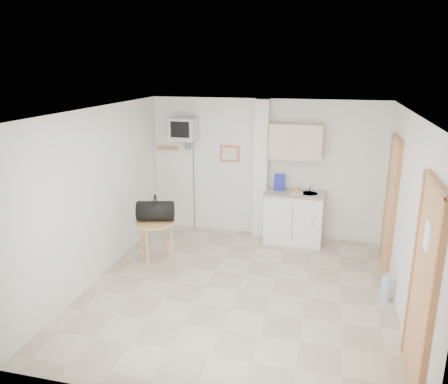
% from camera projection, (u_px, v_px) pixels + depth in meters
% --- Properties ---
extents(ground, '(4.50, 4.50, 0.00)m').
position_uv_depth(ground, '(238.00, 290.00, 6.17)').
color(ground, '#BAAE97').
rests_on(ground, ground).
extents(room_envelope, '(4.24, 4.54, 2.55)m').
position_uv_depth(room_envelope, '(259.00, 185.00, 5.77)').
color(room_envelope, white).
rests_on(room_envelope, ground).
extents(kitchenette, '(1.03, 0.58, 2.10)m').
position_uv_depth(kitchenette, '(294.00, 198.00, 7.68)').
color(kitchenette, white).
rests_on(kitchenette, ground).
extents(crt_television, '(0.44, 0.45, 2.15)m').
position_uv_depth(crt_television, '(184.00, 130.00, 7.85)').
color(crt_television, slate).
rests_on(crt_television, ground).
extents(round_table, '(0.62, 0.62, 0.73)m').
position_uv_depth(round_table, '(156.00, 228.00, 6.78)').
color(round_table, tan).
rests_on(round_table, ground).
extents(duffel_bag, '(0.62, 0.44, 0.42)m').
position_uv_depth(duffel_bag, '(155.00, 211.00, 6.76)').
color(duffel_bag, black).
rests_on(duffel_bag, round_table).
extents(water_bottle, '(0.13, 0.13, 0.40)m').
position_uv_depth(water_bottle, '(386.00, 288.00, 5.85)').
color(water_bottle, '#A0BAD5').
rests_on(water_bottle, ground).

